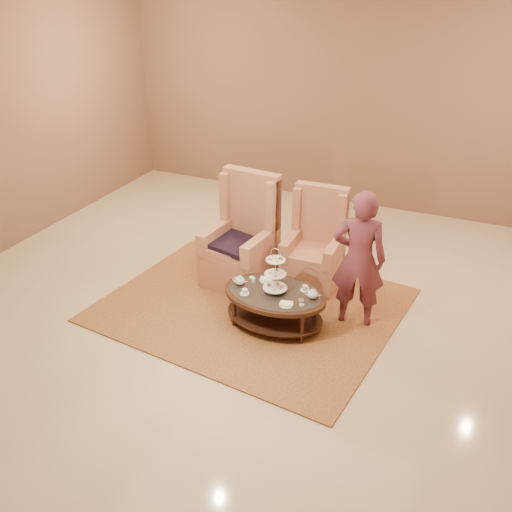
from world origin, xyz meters
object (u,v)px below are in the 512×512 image
at_px(armchair_left, 243,246).
at_px(tea_table, 275,298).
at_px(armchair_right, 315,252).
at_px(person, 359,260).

bearing_deg(armchair_left, tea_table, -40.26).
bearing_deg(armchair_right, tea_table, -95.42).
relative_size(tea_table, armchair_left, 0.83).
bearing_deg(person, armchair_right, -54.84).
height_order(tea_table, armchair_left, armchair_left).
xyz_separation_m(tea_table, armchair_right, (0.07, 1.14, 0.06)).
bearing_deg(person, tea_table, 17.94).
bearing_deg(tea_table, armchair_right, 86.71).
distance_m(tea_table, armchair_right, 1.14).
height_order(armchair_right, person, person).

